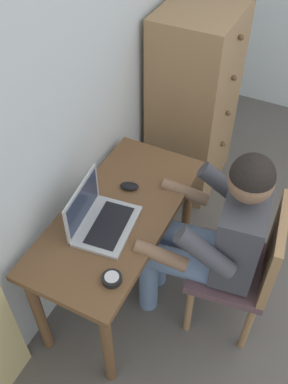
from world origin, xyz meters
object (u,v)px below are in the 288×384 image
chair (245,265)px  desk_clock (112,279)px  computer_mouse (129,186)px  dresser (194,104)px  laptop (99,218)px  desk (119,228)px  person_seated (214,234)px

chair → desk_clock: size_ratio=9.88×
computer_mouse → desk_clock: computer_mouse is taller
dresser → chair: bearing=-145.4°
laptop → desk_clock: size_ratio=4.08×
desk → desk_clock: bearing=-154.6°
chair → desk_clock: (-0.50, 0.49, 0.23)m
dresser → chair: 1.25m
dresser → person_seated: size_ratio=1.10×
dresser → chair: size_ratio=1.49×
dresser → computer_mouse: (-0.97, -0.01, 0.07)m
person_seated → computer_mouse: person_seated is taller
person_seated → desk_clock: size_ratio=13.41×
desk → laptop: (-0.11, 0.04, 0.17)m
chair → computer_mouse: 0.73m
dresser → computer_mouse: dresser is taller
desk → person_seated: size_ratio=0.92×
chair → person_seated: person_seated is taller
dresser → chair: dresser is taller
chair → laptop: 0.79m
computer_mouse → dresser: bearing=-16.3°
chair → person_seated: bearing=96.8°
chair → desk: bearing=101.3°
person_seated → laptop: size_ratio=3.29×
laptop → desk_clock: laptop is taller
chair → desk_clock: bearing=135.5°
chair → laptop: size_ratio=2.42×
person_seated → laptop: person_seated is taller
chair → person_seated: size_ratio=0.74×
computer_mouse → desk_clock: (-0.54, -0.20, -0.00)m
computer_mouse → person_seated: bearing=-114.6°
desk → laptop: bearing=161.1°
desk → computer_mouse: bearing=8.3°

